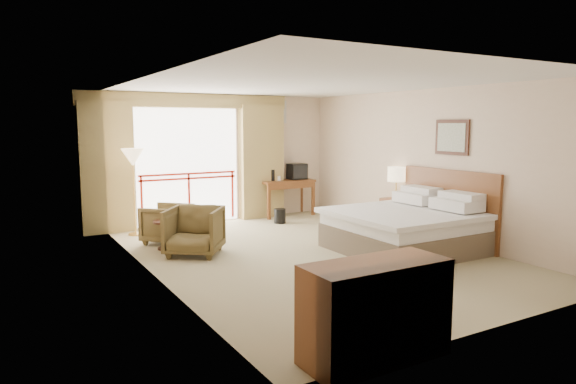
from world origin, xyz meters
TOP-DOWN VIEW (x-y plane):
  - floor at (0.00, 0.00)m, footprint 7.00×7.00m
  - ceiling at (0.00, 0.00)m, footprint 7.00×7.00m
  - wall_back at (0.00, 3.50)m, footprint 5.00×0.00m
  - wall_front at (0.00, -3.50)m, footprint 5.00×0.00m
  - wall_left at (-2.50, 0.00)m, footprint 0.00×7.00m
  - wall_right at (2.50, 0.00)m, footprint 0.00×7.00m
  - balcony_door at (-0.80, 3.48)m, footprint 2.40×0.00m
  - balcony_railing at (-0.80, 3.46)m, footprint 2.09×0.03m
  - curtain_left at (-2.45, 3.35)m, footprint 1.00×0.26m
  - curtain_right at (0.85, 3.35)m, footprint 1.00×0.26m
  - valance at (-0.80, 3.38)m, footprint 4.40×0.22m
  - hvac_vent at (1.30, 3.47)m, footprint 0.50×0.04m
  - bed at (1.50, -0.60)m, footprint 2.13×2.06m
  - headboard at (2.46, -0.60)m, footprint 0.06×2.10m
  - framed_art at (2.47, -0.60)m, footprint 0.04×0.72m
  - nightstand at (2.39, 0.61)m, footprint 0.46×0.54m
  - table_lamp at (2.39, 0.66)m, footprint 0.34×0.34m
  - phone at (2.34, 0.46)m, footprint 0.21×0.19m
  - desk at (1.42, 3.31)m, footprint 1.25×0.61m
  - tv at (1.72, 3.25)m, footprint 0.40×0.32m
  - coffee_maker at (1.07, 3.26)m, footprint 0.14×0.14m
  - cup at (1.22, 3.21)m, footprint 0.09×0.09m
  - wastebasket at (0.85, 2.51)m, footprint 0.25×0.25m
  - armchair_far at (-1.74, 1.93)m, footprint 1.05×1.05m
  - armchair_near at (-1.62, 0.88)m, footprint 1.17×1.17m
  - side_table at (-1.89, 1.46)m, footprint 0.44×0.44m
  - book at (-1.89, 1.46)m, footprint 0.16×0.21m
  - floor_lamp at (-2.07, 2.87)m, footprint 0.42×0.42m
  - dresser at (-1.51, -3.44)m, footprint 1.33×0.56m

SIDE VIEW (x-z plane):
  - floor at x=0.00m, z-range 0.00..0.00m
  - armchair_far at x=-1.74m, z-range -0.34..0.34m
  - armchair_near at x=-1.62m, z-range -0.39..0.39m
  - wastebasket at x=0.85m, z-range 0.00..0.31m
  - nightstand at x=2.39m, z-range 0.00..0.65m
  - side_table at x=-1.89m, z-range 0.09..0.57m
  - bed at x=1.50m, z-range -0.11..0.86m
  - dresser at x=-1.51m, z-range 0.00..0.88m
  - book at x=-1.89m, z-range 0.48..0.50m
  - desk at x=1.42m, z-range 0.23..1.05m
  - headboard at x=2.46m, z-range 0.00..1.30m
  - phone at x=2.34m, z-range 0.65..0.73m
  - balcony_railing at x=-0.80m, z-range 0.30..1.32m
  - cup at x=1.22m, z-range 0.82..0.92m
  - coffee_maker at x=1.07m, z-range 0.82..1.07m
  - tv at x=1.72m, z-range 0.82..1.18m
  - table_lamp at x=2.39m, z-range 0.81..1.40m
  - balcony_door at x=-0.80m, z-range 0.00..2.40m
  - curtain_left at x=-2.45m, z-range 0.00..2.50m
  - curtain_right at x=0.85m, z-range 0.00..2.50m
  - wall_left at x=-2.50m, z-range -2.15..4.85m
  - wall_right at x=2.50m, z-range -2.15..4.85m
  - wall_back at x=0.00m, z-range -1.15..3.85m
  - wall_front at x=0.00m, z-range -1.15..3.85m
  - floor_lamp at x=-2.07m, z-range 0.59..2.21m
  - framed_art at x=2.47m, z-range 1.55..2.15m
  - hvac_vent at x=1.30m, z-range 2.10..2.60m
  - valance at x=-0.80m, z-range 2.41..2.69m
  - ceiling at x=0.00m, z-range 2.70..2.70m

